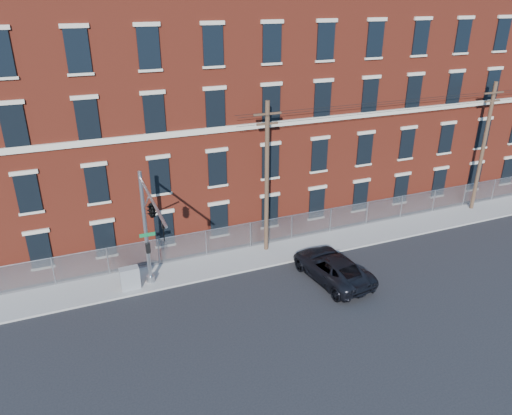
{
  "coord_description": "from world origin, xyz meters",
  "views": [
    {
      "loc": [
        -9.43,
        -20.64,
        15.87
      ],
      "look_at": [
        0.61,
        4.0,
        4.07
      ],
      "focal_mm": 33.78,
      "sensor_mm": 36.0,
      "label": 1
    }
  ],
  "objects_px": {
    "utility_pole_near": "(267,176)",
    "pickup_truck": "(332,267)",
    "traffic_signal_mast": "(151,217)",
    "utility_cabinet": "(130,278)"
  },
  "relations": [
    {
      "from": "utility_pole_near",
      "to": "utility_cabinet",
      "type": "relative_size",
      "value": 7.32
    },
    {
      "from": "pickup_truck",
      "to": "utility_pole_near",
      "type": "bearing_deg",
      "value": -70.98
    },
    {
      "from": "traffic_signal_mast",
      "to": "pickup_truck",
      "type": "height_order",
      "value": "traffic_signal_mast"
    },
    {
      "from": "traffic_signal_mast",
      "to": "utility_cabinet",
      "type": "xyz_separation_m",
      "value": [
        -1.22,
        2.02,
        -4.59
      ]
    },
    {
      "from": "utility_pole_near",
      "to": "pickup_truck",
      "type": "bearing_deg",
      "value": -64.27
    },
    {
      "from": "traffic_signal_mast",
      "to": "utility_cabinet",
      "type": "height_order",
      "value": "traffic_signal_mast"
    },
    {
      "from": "utility_pole_near",
      "to": "traffic_signal_mast",
      "type": "bearing_deg",
      "value": -156.86
    },
    {
      "from": "traffic_signal_mast",
      "to": "utility_cabinet",
      "type": "distance_m",
      "value": 5.16
    },
    {
      "from": "traffic_signal_mast",
      "to": "utility_pole_near",
      "type": "relative_size",
      "value": 0.7
    },
    {
      "from": "utility_pole_near",
      "to": "utility_cabinet",
      "type": "bearing_deg",
      "value": -171.36
    }
  ]
}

